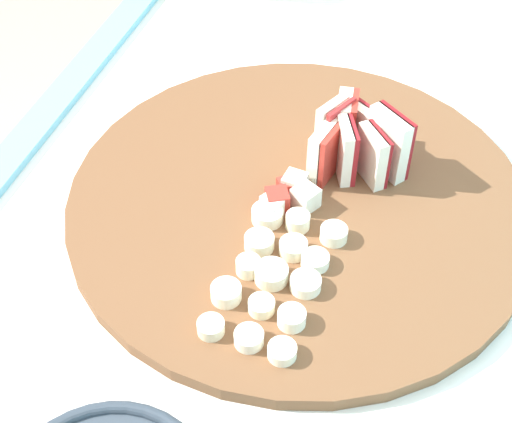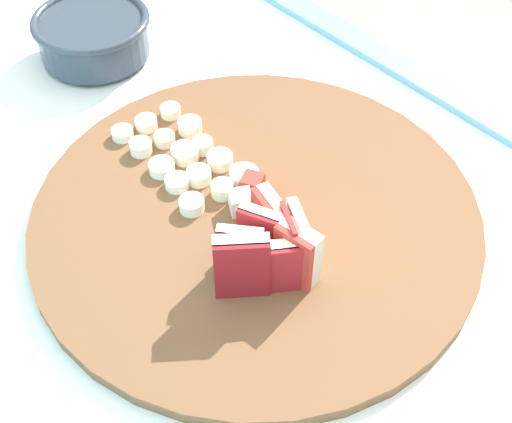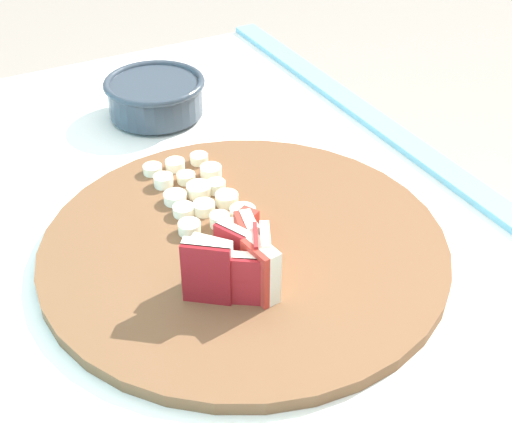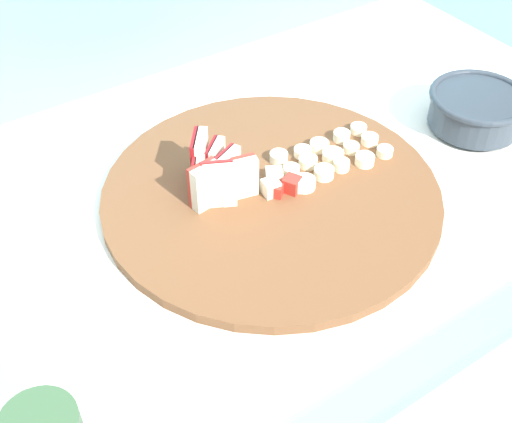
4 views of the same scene
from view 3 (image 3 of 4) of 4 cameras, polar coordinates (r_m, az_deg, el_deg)
cutting_board at (r=0.79m, az=-0.96°, el=-2.84°), size 0.45×0.45×0.01m
apple_wedge_fan at (r=0.71m, az=-1.58°, el=-4.16°), size 0.09×0.10×0.07m
apple_dice_pile at (r=0.78m, az=-0.79°, el=-1.63°), size 0.11×0.05×0.02m
banana_slice_rows at (r=0.85m, az=-4.55°, el=1.50°), size 0.17×0.10×0.01m
ceramic_bowl at (r=1.06m, az=-7.99°, el=9.10°), size 0.14×0.14×0.06m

